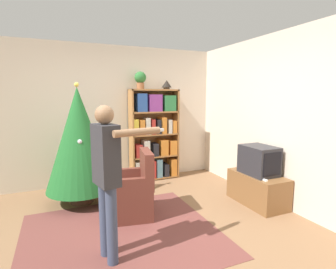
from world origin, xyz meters
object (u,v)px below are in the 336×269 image
at_px(potted_plant, 140,79).
at_px(table_lamp, 167,84).
at_px(bookshelf, 155,136).
at_px(standing_person, 107,171).
at_px(television, 259,160).
at_px(armchair, 134,194).
at_px(christmas_tree, 79,139).

xyz_separation_m(potted_plant, table_lamp, (0.54, 0.00, -0.09)).
bearing_deg(bookshelf, standing_person, -120.28).
xyz_separation_m(television, table_lamp, (-0.76, 1.81, 1.20)).
xyz_separation_m(bookshelf, potted_plant, (-0.28, 0.01, 1.11)).
relative_size(standing_person, potted_plant, 4.79).
height_order(television, standing_person, standing_person).
bearing_deg(armchair, standing_person, -20.06).
xyz_separation_m(christmas_tree, armchair, (0.62, -0.80, -0.68)).
height_order(standing_person, table_lamp, table_lamp).
bearing_deg(christmas_tree, standing_person, -85.67).
bearing_deg(potted_plant, table_lamp, 0.00).
distance_m(bookshelf, armchair, 1.78).
height_order(bookshelf, armchair, bookshelf).
relative_size(christmas_tree, standing_person, 1.18).
bearing_deg(table_lamp, armchair, -127.23).
distance_m(television, potted_plant, 2.58).
relative_size(bookshelf, potted_plant, 5.43).
relative_size(bookshelf, christmas_tree, 0.96).
distance_m(armchair, standing_person, 1.15).
bearing_deg(potted_plant, christmas_tree, -150.54).
distance_m(potted_plant, table_lamp, 0.55).
bearing_deg(armchair, potted_plant, 168.54).
bearing_deg(potted_plant, television, -54.38).
height_order(armchair, potted_plant, potted_plant).
relative_size(television, potted_plant, 1.66).
bearing_deg(christmas_tree, armchair, -52.36).
relative_size(armchair, table_lamp, 4.60).
bearing_deg(christmas_tree, potted_plant, 29.46).
height_order(television, potted_plant, potted_plant).
xyz_separation_m(armchair, table_lamp, (1.12, 1.48, 1.57)).
height_order(bookshelf, standing_person, bookshelf).
xyz_separation_m(television, potted_plant, (-1.30, 1.81, 1.29)).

